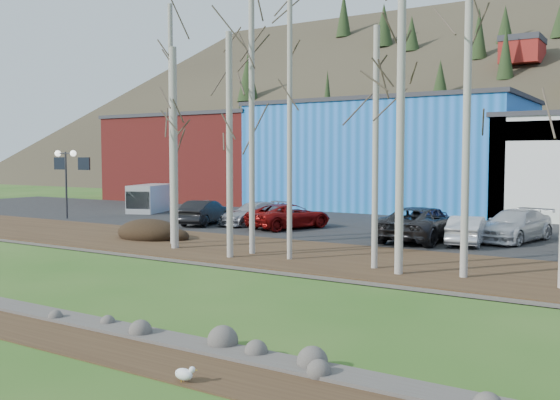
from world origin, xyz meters
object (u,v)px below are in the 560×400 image
Objects in this scene: car_1 at (205,212)px; car_5 at (468,230)px; street_lamp at (66,165)px; car_7 at (515,226)px; car_6 at (420,224)px; seagull at (185,374)px; car_4 at (425,220)px; car_0 at (206,209)px; car_2 at (289,216)px; van_grey at (150,198)px; car_3 at (254,214)px.

car_5 is (15.08, -0.07, -0.06)m from car_1.
car_1 is at bearing 3.48° from street_lamp.
car_6 is at bearing -137.34° from car_7.
seagull is 0.10× the size of car_1.
car_4 is at bearing 4.28° from street_lamp.
car_0 is 0.77× the size of car_7.
street_lamp is 0.88× the size of car_2.
car_2 is at bearing -7.19° from car_6.
street_lamp is 10.18m from car_1.
car_0 is 0.91× the size of car_1.
car_4 is at bearing 179.41° from car_1.
van_grey reaches higher than car_2.
car_3 is (4.12, -0.77, -0.01)m from car_0.
car_3 is (2.48, 1.42, -0.05)m from car_1.
street_lamp is at bearing 29.58° from car_2.
car_7 is 25.21m from van_grey.
seagull is 0.09× the size of car_2.
car_2 is at bearing -33.76° from van_grey.
car_0 is 18.24m from car_7.
street_lamp is at bearing 24.52° from car_0.
van_grey reaches higher than car_4.
street_lamp is at bearing -158.39° from car_7.
van_grey reaches higher than car_3.
street_lamp reaches higher than car_3.
car_2 is 1.25× the size of car_5.
car_5 is at bearing -44.10° from car_4.
car_4 is (12.12, 2.68, -0.02)m from car_1.
car_7 is at bearing -155.65° from car_2.
car_1 is 1.09× the size of car_5.
car_4 is (7.02, 1.70, 0.01)m from car_2.
van_grey is at bearing 116.19° from seagull.
car_0 is at bearing 8.48° from car_2.
car_5 is at bearing 169.90° from car_0.
car_2 is at bearing -167.47° from car_4.
seagull is at bearing -64.66° from van_grey.
car_7 is 1.06× the size of van_grey.
seagull is at bearing 115.35° from car_1.
seagull is at bearing -80.05° from car_7.
car_7 is at bearing 177.47° from car_0.
car_3 is (-2.62, 0.43, -0.03)m from car_2.
street_lamp is 1.01× the size of car_1.
van_grey is (-23.59, 4.45, 0.31)m from car_5.
car_2 is 11.56m from car_7.
car_4 is 4.51m from car_7.
car_5 is at bearing 72.29° from seagull.
car_7 reaches higher than car_0.
seagull is 0.10× the size of car_3.
street_lamp is 9.38m from car_0.
car_7 is (1.52, 2.22, 0.08)m from car_5.
street_lamp reaches higher than van_grey.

